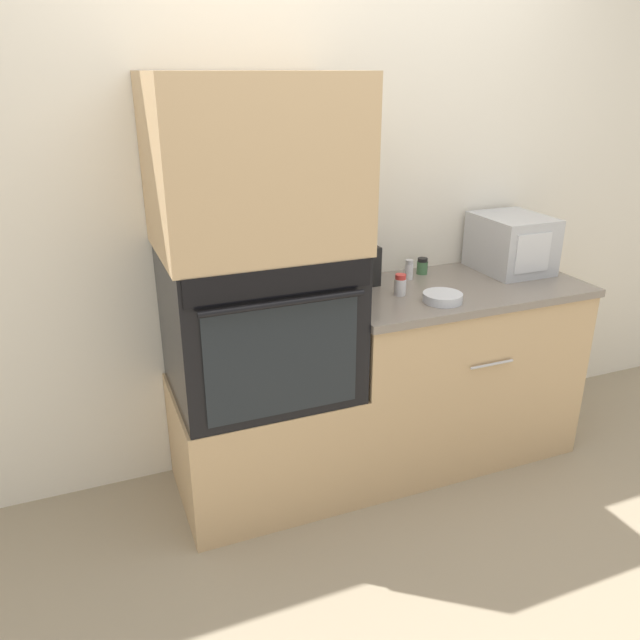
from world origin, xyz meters
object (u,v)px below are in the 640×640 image
condiment_jar_far (400,285)px  microwave (511,243)px  wall_oven (260,321)px  condiment_jar_near (409,270)px  condiment_jar_mid (422,266)px  bowl (443,297)px  knife_block (362,264)px

condiment_jar_far → microwave: bearing=10.4°
wall_oven → condiment_jar_near: bearing=11.6°
condiment_jar_mid → wall_oven: bearing=-166.6°
microwave → condiment_jar_near: (-0.54, 0.06, -0.09)m
wall_oven → microwave: size_ratio=1.99×
bowl → condiment_jar_near: 0.33m
microwave → bowl: bearing=-154.0°
microwave → condiment_jar_far: size_ratio=3.87×
condiment_jar_near → condiment_jar_far: 0.23m
bowl → condiment_jar_far: size_ratio=1.79×
condiment_jar_mid → condiment_jar_far: bearing=-137.2°
condiment_jar_near → bowl: bearing=-93.5°
condiment_jar_near → condiment_jar_far: size_ratio=1.00×
microwave → knife_block: (-0.77, 0.09, -0.04)m
knife_block → condiment_jar_near: (0.23, -0.03, -0.05)m
microwave → condiment_jar_near: microwave is taller
wall_oven → bowl: (0.77, -0.17, 0.05)m
bowl → condiment_jar_near: (0.02, 0.33, 0.03)m
microwave → condiment_jar_near: 0.55m
microwave → knife_block: bearing=173.3°
wall_oven → condiment_jar_mid: (0.89, 0.21, 0.07)m
condiment_jar_mid → condiment_jar_far: (-0.25, -0.23, 0.01)m
knife_block → bowl: knife_block is taller
knife_block → condiment_jar_far: (0.08, -0.22, -0.05)m
microwave → knife_block: size_ratio=1.62×
condiment_jar_near → condiment_jar_mid: condiment_jar_near is taller
knife_block → microwave: bearing=-6.7°
condiment_jar_far → condiment_jar_mid: bearing=42.8°
wall_oven → condiment_jar_far: wall_oven is taller
microwave → condiment_jar_far: microwave is taller
wall_oven → condiment_jar_far: 0.65m
condiment_jar_far → wall_oven: bearing=178.3°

